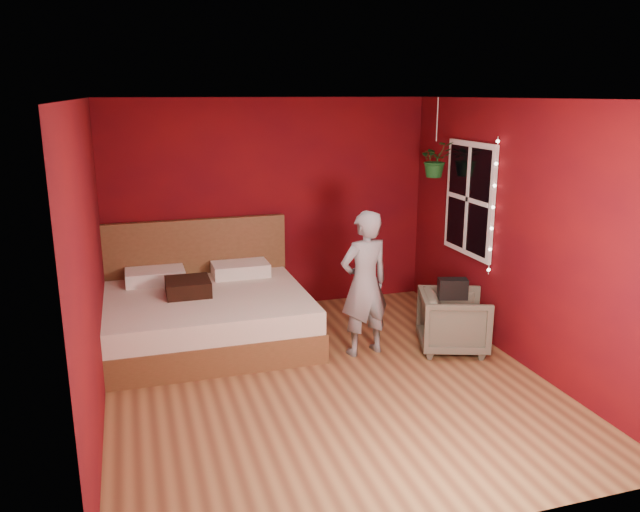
% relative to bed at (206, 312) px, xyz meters
% --- Properties ---
extents(floor, '(4.50, 4.50, 0.00)m').
position_rel_bed_xyz_m(floor, '(0.95, -1.37, -0.31)').
color(floor, olive).
rests_on(floor, ground).
extents(room_walls, '(4.04, 4.54, 2.62)m').
position_rel_bed_xyz_m(room_walls, '(0.95, -1.37, 1.37)').
color(room_walls, maroon).
rests_on(room_walls, ground).
extents(window, '(0.05, 0.97, 1.27)m').
position_rel_bed_xyz_m(window, '(2.92, -0.47, 1.19)').
color(window, white).
rests_on(window, room_walls).
extents(fairy_lights, '(0.04, 0.04, 1.45)m').
position_rel_bed_xyz_m(fairy_lights, '(2.89, -1.00, 1.19)').
color(fairy_lights, silver).
rests_on(fairy_lights, room_walls).
extents(bed, '(2.18, 1.86, 1.20)m').
position_rel_bed_xyz_m(bed, '(0.00, 0.00, 0.00)').
color(bed, brown).
rests_on(bed, ground).
extents(person, '(0.61, 0.46, 1.52)m').
position_rel_bed_xyz_m(person, '(1.52, -0.87, 0.45)').
color(person, gray).
rests_on(person, ground).
extents(armchair, '(0.88, 0.87, 0.63)m').
position_rel_bed_xyz_m(armchair, '(2.46, -1.07, 0.00)').
color(armchair, '#575245').
rests_on(armchair, ground).
extents(handbag, '(0.32, 0.22, 0.21)m').
position_rel_bed_xyz_m(handbag, '(2.34, -1.23, 0.42)').
color(handbag, black).
rests_on(handbag, armchair).
extents(throw_pillow, '(0.47, 0.47, 0.17)m').
position_rel_bed_xyz_m(throw_pillow, '(-0.18, -0.03, 0.32)').
color(throw_pillow, black).
rests_on(throw_pillow, bed).
extents(hanging_plant, '(0.39, 0.34, 0.90)m').
position_rel_bed_xyz_m(hanging_plant, '(2.71, -0.03, 1.59)').
color(hanging_plant, silver).
rests_on(hanging_plant, room_walls).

